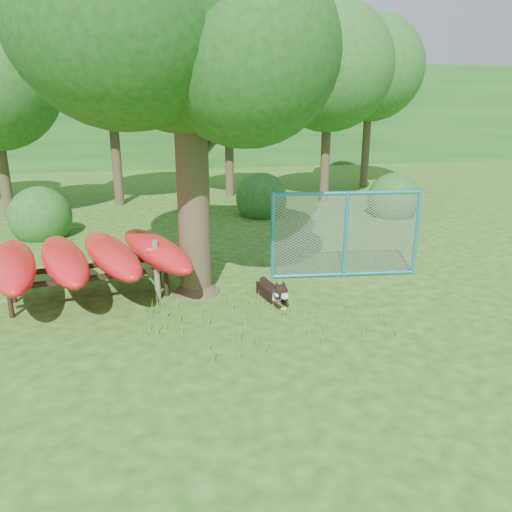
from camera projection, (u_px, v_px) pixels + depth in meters
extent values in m
plane|color=#204F0F|center=(259.00, 330.00, 8.84)|extent=(80.00, 80.00, 0.00)
cylinder|color=#3C3120|center=(192.00, 172.00, 9.83)|extent=(0.84, 0.84, 5.10)
cone|color=#3C3120|center=(197.00, 281.00, 10.52)|extent=(1.26, 1.26, 0.51)
sphere|color=#134513|center=(238.00, 39.00, 10.29)|extent=(3.67, 3.67, 3.67)
sphere|color=#134513|center=(122.00, 8.00, 8.00)|extent=(3.88, 3.88, 3.88)
sphere|color=#134513|center=(246.00, 51.00, 8.47)|extent=(3.27, 3.27, 3.27)
cylinder|color=#3C3120|center=(219.00, 133.00, 9.93)|extent=(1.21, 1.08, 1.09)
cylinder|color=#3C3120|center=(161.00, 113.00, 9.40)|extent=(1.21, 0.35, 1.04)
cylinder|color=#675E4D|center=(157.00, 271.00, 10.00)|extent=(0.13, 0.13, 1.26)
cylinder|color=#675E4D|center=(155.00, 250.00, 9.87)|extent=(0.35, 0.10, 0.07)
cylinder|color=black|center=(10.00, 304.00, 9.28)|extent=(0.10, 0.10, 0.56)
cylinder|color=black|center=(166.00, 283.00, 10.31)|extent=(0.10, 0.10, 0.56)
cylinder|color=black|center=(13.00, 289.00, 9.98)|extent=(0.10, 0.10, 0.56)
cylinder|color=black|center=(159.00, 271.00, 11.01)|extent=(0.10, 0.10, 0.56)
cube|color=black|center=(91.00, 278.00, 9.70)|extent=(3.35, 0.68, 0.09)
cube|color=black|center=(88.00, 266.00, 10.40)|extent=(3.35, 0.68, 0.09)
ellipsoid|color=red|center=(13.00, 265.00, 9.48)|extent=(1.59, 3.47, 0.54)
ellipsoid|color=red|center=(64.00, 260.00, 9.80)|extent=(1.70, 3.47, 0.54)
ellipsoid|color=red|center=(111.00, 255.00, 10.12)|extent=(1.80, 3.46, 0.54)
ellipsoid|color=red|center=(156.00, 250.00, 10.44)|extent=(1.90, 3.45, 0.54)
cube|color=black|center=(269.00, 292.00, 10.27)|extent=(0.43, 0.78, 0.25)
cube|color=white|center=(276.00, 297.00, 10.00)|extent=(0.26, 0.20, 0.23)
sphere|color=black|center=(281.00, 291.00, 9.78)|extent=(0.27, 0.27, 0.27)
cube|color=white|center=(284.00, 295.00, 9.68)|extent=(0.14, 0.17, 0.09)
sphere|color=white|center=(278.00, 294.00, 9.74)|extent=(0.13, 0.13, 0.13)
sphere|color=white|center=(285.00, 293.00, 9.80)|extent=(0.13, 0.13, 0.13)
cone|color=black|center=(277.00, 284.00, 9.74)|extent=(0.10, 0.12, 0.13)
cone|color=black|center=(283.00, 283.00, 9.80)|extent=(0.13, 0.14, 0.13)
cylinder|color=black|center=(276.00, 304.00, 9.84)|extent=(0.14, 0.32, 0.07)
cylinder|color=black|center=(284.00, 302.00, 9.92)|extent=(0.14, 0.32, 0.07)
sphere|color=black|center=(263.00, 280.00, 10.61)|extent=(0.17, 0.17, 0.17)
torus|color=#163EA9|center=(279.00, 293.00, 9.87)|extent=(0.27, 0.13, 0.26)
cylinder|color=teal|center=(273.00, 237.00, 11.08)|extent=(0.10, 0.10, 1.99)
cylinder|color=teal|center=(346.00, 235.00, 11.23)|extent=(0.10, 0.10, 1.99)
cylinder|color=teal|center=(417.00, 233.00, 11.39)|extent=(0.10, 0.10, 1.99)
cylinder|color=teal|center=(348.00, 193.00, 10.95)|extent=(3.31, 0.42, 0.08)
cylinder|color=teal|center=(343.00, 274.00, 11.52)|extent=(3.31, 0.42, 0.08)
plane|color=gray|center=(346.00, 235.00, 11.23)|extent=(3.30, 0.34, 3.32)
cylinder|color=#538E2E|center=(284.00, 314.00, 9.30)|extent=(0.02, 0.02, 0.19)
sphere|color=#FFFC28|center=(284.00, 309.00, 9.27)|extent=(0.03, 0.03, 0.03)
sphere|color=#FFFC28|center=(286.00, 308.00, 9.29)|extent=(0.03, 0.03, 0.03)
sphere|color=#FFFC28|center=(282.00, 309.00, 9.29)|extent=(0.03, 0.03, 0.03)
sphere|color=#FFFC28|center=(285.00, 309.00, 9.25)|extent=(0.03, 0.03, 0.03)
sphere|color=#FFFC28|center=(283.00, 309.00, 9.24)|extent=(0.03, 0.03, 0.03)
cylinder|color=#3C3120|center=(1.00, 158.00, 16.30)|extent=(0.36, 0.36, 4.20)
cylinder|color=#3C3120|center=(114.00, 136.00, 18.69)|extent=(0.36, 0.36, 5.25)
sphere|color=#1C561B|center=(107.00, 49.00, 17.79)|extent=(5.20, 5.20, 5.20)
cylinder|color=#3C3120|center=(229.00, 150.00, 20.70)|extent=(0.36, 0.36, 3.85)
sphere|color=#1C561B|center=(228.00, 94.00, 20.04)|extent=(4.00, 4.00, 4.00)
cylinder|color=#3C3120|center=(326.00, 141.00, 19.37)|extent=(0.36, 0.36, 4.76)
sphere|color=#1C561B|center=(329.00, 66.00, 18.55)|extent=(4.80, 4.80, 4.80)
cylinder|color=#3C3120|center=(367.00, 133.00, 22.73)|extent=(0.36, 0.36, 4.90)
sphere|color=#1C561B|center=(371.00, 68.00, 21.89)|extent=(4.60, 4.60, 4.60)
sphere|color=#1C561B|center=(43.00, 237.00, 14.88)|extent=(1.80, 1.80, 1.80)
sphere|color=#1C561B|center=(392.00, 216.00, 17.57)|extent=(1.80, 1.80, 1.80)
sphere|color=#1C561B|center=(261.00, 215.00, 17.63)|extent=(1.80, 1.80, 1.80)
cube|color=#1C561B|center=(174.00, 114.00, 34.11)|extent=(80.00, 12.00, 6.00)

